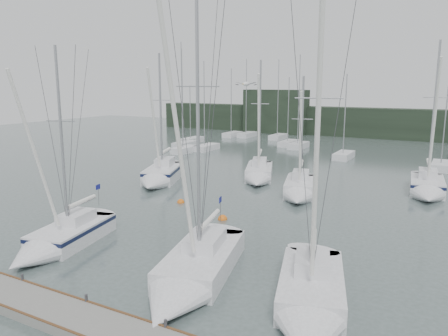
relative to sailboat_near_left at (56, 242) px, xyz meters
The scene contains 15 objects.
ground 8.39m from the sailboat_near_left, ahead, with size 160.00×160.00×0.00m, color #475753.
dock 9.68m from the sailboat_near_left, 30.12° to the right, with size 24.00×2.00×0.40m, color slate.
far_treeline 62.74m from the sailboat_near_left, 82.33° to the left, with size 90.00×4.00×5.00m, color black.
far_building_left 61.36m from the sailboat_near_left, 100.94° to the left, with size 12.00×3.00×8.00m, color black.
mast_forest 43.64m from the sailboat_near_left, 83.54° to the left, with size 55.41×24.82×14.46m.
sailboat_near_left is the anchor object (origin of this frame).
sailboat_near_center 9.00m from the sailboat_near_left, ahead, with size 5.17×9.91×15.38m.
sailboat_near_right 14.58m from the sailboat_near_left, ahead, with size 4.93×8.73×14.57m.
sailboat_mid_a 16.94m from the sailboat_near_left, 107.54° to the left, with size 5.70×8.81×12.73m.
sailboat_mid_b 21.70m from the sailboat_near_left, 83.33° to the left, with size 5.23×8.41×12.10m.
sailboat_mid_c 19.21m from the sailboat_near_left, 65.36° to the left, with size 4.28×7.47×10.50m.
sailboat_mid_d 28.82m from the sailboat_near_left, 53.64° to the left, with size 3.38×7.76×13.45m.
buoy_a 10.86m from the sailboat_near_left, 60.50° to the left, with size 0.65×0.65×0.65m, color orange.
buoy_c 11.63m from the sailboat_near_left, 88.12° to the left, with size 0.57×0.57×0.57m, color orange.
seagull 14.19m from the sailboat_near_left, ahead, with size 0.96×0.46×0.19m.
Camera 1 is at (10.91, -15.77, 9.18)m, focal length 35.00 mm.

